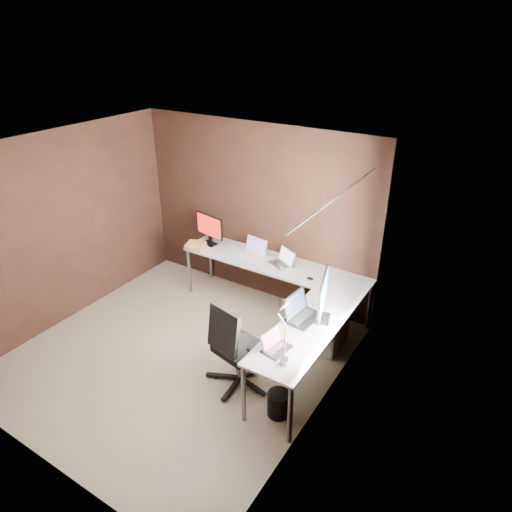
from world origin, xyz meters
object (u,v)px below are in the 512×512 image
(drawer_pedestal, at_px, (326,324))
(monitor_left, at_px, (210,228))
(laptop_silver, at_px, (283,261))
(office_chair, at_px, (237,361))
(laptop_black_big, at_px, (300,313))
(wastebasket, at_px, (278,404))
(laptop_white, at_px, (254,252))
(book_stack, at_px, (196,245))
(laptop_black_small, at_px, (275,345))
(monitor_right, at_px, (323,296))
(desk_lamp, at_px, (282,324))

(drawer_pedestal, xyz_separation_m, monitor_left, (-2.05, 0.38, 0.68))
(laptop_silver, relative_size, office_chair, 0.37)
(laptop_silver, bearing_deg, laptop_black_big, -25.25)
(drawer_pedestal, distance_m, wastebasket, 1.32)
(monitor_left, bearing_deg, laptop_white, 12.87)
(drawer_pedestal, bearing_deg, wastebasket, -86.94)
(laptop_white, distance_m, office_chair, 1.79)
(book_stack, bearing_deg, drawer_pedestal, -4.02)
(office_chair, distance_m, wastebasket, 0.66)
(wastebasket, bearing_deg, book_stack, 146.47)
(office_chair, bearing_deg, laptop_black_small, 5.16)
(drawer_pedestal, relative_size, monitor_left, 1.19)
(laptop_silver, bearing_deg, laptop_white, -156.70)
(monitor_right, xyz_separation_m, laptop_silver, (-0.96, 0.87, -0.24))
(drawer_pedestal, height_order, wastebasket, drawer_pedestal)
(drawer_pedestal, relative_size, desk_lamp, 0.95)
(drawer_pedestal, distance_m, office_chair, 1.27)
(laptop_black_big, relative_size, desk_lamp, 0.69)
(laptop_silver, xyz_separation_m, laptop_black_big, (0.75, -0.97, 0.01))
(drawer_pedestal, distance_m, laptop_silver, 1.03)
(laptop_black_small, relative_size, desk_lamp, 0.50)
(office_chair, bearing_deg, laptop_silver, 112.28)
(desk_lamp, xyz_separation_m, wastebasket, (-0.01, -0.01, -0.99))
(laptop_black_big, bearing_deg, laptop_silver, 43.04)
(monitor_right, height_order, book_stack, monitor_right)
(laptop_black_big, bearing_deg, office_chair, 145.10)
(drawer_pedestal, distance_m, desk_lamp, 1.54)
(wastebasket, bearing_deg, laptop_black_big, 101.71)
(monitor_right, relative_size, laptop_black_small, 1.93)
(laptop_black_small, bearing_deg, drawer_pedestal, 7.27)
(laptop_white, distance_m, desk_lamp, 2.22)
(drawer_pedestal, distance_m, laptop_black_big, 0.77)
(drawer_pedestal, height_order, book_stack, book_stack)
(monitor_left, bearing_deg, wastebasket, -27.77)
(monitor_right, relative_size, wastebasket, 2.26)
(drawer_pedestal, bearing_deg, laptop_black_big, -97.60)
(laptop_silver, distance_m, desk_lamp, 1.93)
(laptop_white, distance_m, laptop_black_small, 2.05)
(monitor_right, height_order, laptop_black_big, monitor_right)
(drawer_pedestal, bearing_deg, monitor_left, 169.50)
(laptop_silver, bearing_deg, office_chair, -52.66)
(monitor_left, xyz_separation_m, office_chair, (1.50, -1.53, -0.67))
(monitor_right, bearing_deg, laptop_black_small, 149.21)
(book_stack, bearing_deg, laptop_black_small, -33.03)
(laptop_black_big, relative_size, laptop_black_small, 1.38)
(office_chair, bearing_deg, wastebasket, -2.70)
(drawer_pedestal, height_order, laptop_black_small, laptop_black_small)
(drawer_pedestal, bearing_deg, monitor_right, -75.42)
(drawer_pedestal, height_order, desk_lamp, desk_lamp)
(laptop_silver, relative_size, book_stack, 1.28)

